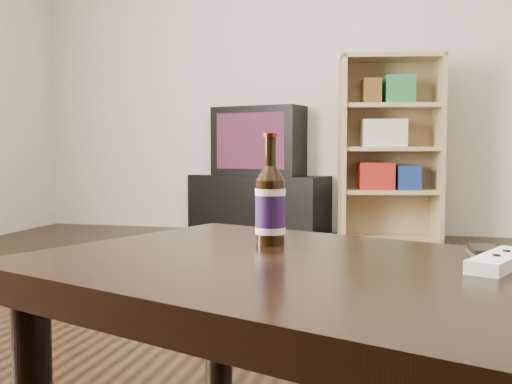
% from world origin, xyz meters
% --- Properties ---
extents(floor, '(5.00, 6.00, 0.01)m').
position_xyz_m(floor, '(0.00, 0.00, -0.01)').
color(floor, black).
rests_on(floor, ground).
extents(wall_back, '(5.00, 0.02, 2.70)m').
position_xyz_m(wall_back, '(0.00, 3.01, 1.35)').
color(wall_back, beige).
rests_on(wall_back, ground).
extents(tv_stand, '(1.19, 0.81, 0.43)m').
position_xyz_m(tv_stand, '(-0.68, 3.04, 0.22)').
color(tv_stand, black).
rests_on(tv_stand, floor).
extents(tv, '(0.80, 0.62, 0.53)m').
position_xyz_m(tv, '(-0.68, 3.04, 0.70)').
color(tv, black).
rests_on(tv, tv_stand).
extents(bookshelf, '(0.73, 0.44, 1.28)m').
position_xyz_m(bookshelf, '(0.29, 2.69, 0.66)').
color(bookshelf, tan).
rests_on(bookshelf, floor).
extents(coffee_table, '(1.34, 1.06, 0.44)m').
position_xyz_m(coffee_table, '(0.31, -0.61, 0.38)').
color(coffee_table, black).
rests_on(coffee_table, floor).
extents(beer_bottle, '(0.08, 0.08, 0.23)m').
position_xyz_m(beer_bottle, '(0.11, -0.40, 0.52)').
color(beer_bottle, black).
rests_on(beer_bottle, coffee_table).
extents(phone, '(0.05, 0.10, 0.02)m').
position_xyz_m(phone, '(0.52, -0.44, 0.45)').
color(phone, '#ABABAD').
rests_on(phone, coffee_table).
extents(remote, '(0.13, 0.20, 0.02)m').
position_xyz_m(remote, '(0.53, -0.54, 0.45)').
color(remote, white).
rests_on(remote, coffee_table).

